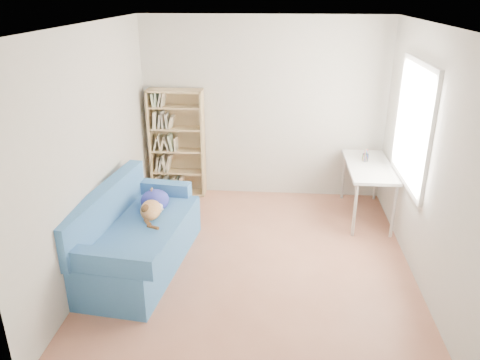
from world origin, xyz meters
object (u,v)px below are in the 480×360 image
at_px(bookshelf, 177,147).
at_px(pen_cup, 365,157).
at_px(sofa, 136,237).
at_px(desk, 369,170).

relative_size(bookshelf, pen_cup, 9.71).
xyz_separation_m(sofa, desk, (2.77, 1.45, 0.33)).
bearing_deg(sofa, pen_cup, 36.89).
bearing_deg(desk, bookshelf, 168.30).
bearing_deg(bookshelf, sofa, -92.10).
xyz_separation_m(bookshelf, desk, (2.70, -0.56, -0.06)).
relative_size(desk, pen_cup, 7.63).
height_order(sofa, pen_cup, sofa).
bearing_deg(pen_cup, bookshelf, 171.34).
relative_size(sofa, bookshelf, 1.23).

